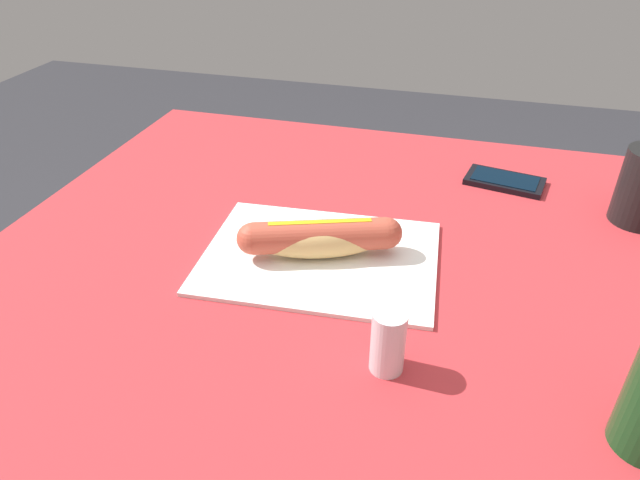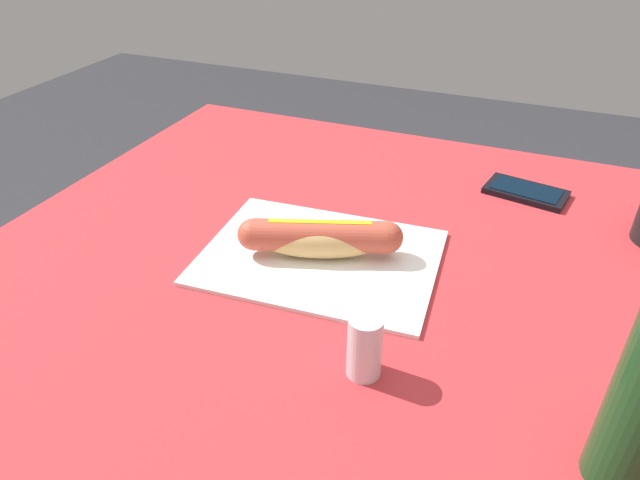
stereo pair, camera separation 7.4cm
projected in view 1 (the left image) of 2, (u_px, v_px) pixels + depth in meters
dining_table at (369, 336)px, 0.84m from camera, size 1.06×0.88×0.76m
paper_wrapper at (320, 257)px, 0.76m from camera, size 0.32×0.25×0.01m
hot_dog at (320, 238)px, 0.74m from camera, size 0.21×0.10×0.05m
cell_phone at (505, 181)px, 0.94m from camera, size 0.13×0.09×0.01m
salt_shaker at (388, 342)px, 0.57m from camera, size 0.04×0.04×0.07m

